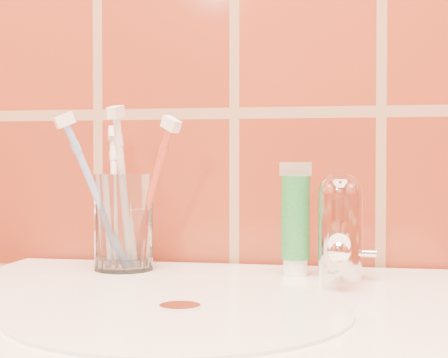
# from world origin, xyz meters

# --- Properties ---
(glass_tumbler) EXTENTS (0.07, 0.07, 0.12)m
(glass_tumbler) POSITION_xyz_m (-0.12, 1.12, 0.91)
(glass_tumbler) COLOR white
(glass_tumbler) RESTS_ON pedestal_sink
(toothpaste_tube) EXTENTS (0.04, 0.03, 0.13)m
(toothpaste_tube) POSITION_xyz_m (0.08, 1.12, 0.91)
(toothpaste_tube) COLOR white
(toothpaste_tube) RESTS_ON pedestal_sink
(faucet) EXTENTS (0.05, 0.11, 0.12)m
(faucet) POSITION_xyz_m (0.14, 1.09, 0.91)
(faucet) COLOR white
(faucet) RESTS_ON pedestal_sink
(toothbrush_0) EXTENTS (0.16, 0.14, 0.20)m
(toothbrush_0) POSITION_xyz_m (-0.09, 1.11, 0.94)
(toothbrush_0) COLOR #B83A27
(toothbrush_0) RESTS_ON glass_tumbler
(toothbrush_1) EXTENTS (0.05, 0.10, 0.21)m
(toothbrush_1) POSITION_xyz_m (-0.11, 1.10, 0.95)
(toothbrush_1) COLOR silver
(toothbrush_1) RESTS_ON glass_tumbler
(toothbrush_2) EXTENTS (0.16, 0.15, 0.20)m
(toothbrush_2) POSITION_xyz_m (-0.14, 1.09, 0.94)
(toothbrush_2) COLOR #7497CF
(toothbrush_2) RESTS_ON glass_tumbler
(toothbrush_3) EXTENTS (0.08, 0.11, 0.19)m
(toothbrush_3) POSITION_xyz_m (-0.14, 1.13, 0.94)
(toothbrush_3) COLOR white
(toothbrush_3) RESTS_ON glass_tumbler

